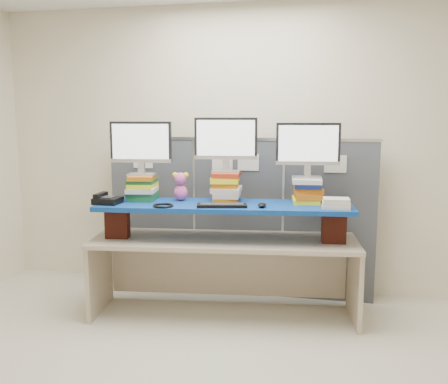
% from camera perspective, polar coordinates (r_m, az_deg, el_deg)
% --- Properties ---
extents(room, '(5.00, 4.00, 2.80)m').
position_cam_1_polar(room, '(3.01, -4.58, 2.19)').
color(room, '#F3E5C8').
rests_on(room, ground).
extents(cubicle_partition, '(2.60, 0.06, 1.53)m').
position_cam_1_polar(cubicle_partition, '(4.82, 1.62, -2.79)').
color(cubicle_partition, '#434750').
rests_on(cubicle_partition, ground).
extents(desk, '(2.33, 0.93, 0.69)m').
position_cam_1_polar(desk, '(4.33, 0.00, -7.14)').
color(desk, '#C0AC92').
rests_on(desk, ground).
extents(brick_pier_left, '(0.21, 0.13, 0.27)m').
position_cam_1_polar(brick_pier_left, '(4.39, -12.09, -3.44)').
color(brick_pier_left, maroon).
rests_on(brick_pier_left, desk).
extents(brick_pier_right, '(0.21, 0.13, 0.27)m').
position_cam_1_polar(brick_pier_right, '(4.23, 12.44, -3.94)').
color(brick_pier_right, maroon).
rests_on(brick_pier_right, desk).
extents(blue_board, '(2.20, 0.80, 0.04)m').
position_cam_1_polar(blue_board, '(4.23, -0.00, -1.60)').
color(blue_board, navy).
rests_on(blue_board, brick_pier_left).
extents(book_stack_left, '(0.28, 0.33, 0.22)m').
position_cam_1_polar(book_stack_left, '(4.46, -9.28, 0.50)').
color(book_stack_left, '#195F2F').
rests_on(book_stack_left, blue_board).
extents(book_stack_center, '(0.28, 0.32, 0.25)m').
position_cam_1_polar(book_stack_center, '(4.33, 0.23, 0.62)').
color(book_stack_center, '#C86812').
rests_on(book_stack_center, blue_board).
extents(book_stack_right, '(0.29, 0.33, 0.21)m').
position_cam_1_polar(book_stack_right, '(4.33, 9.49, 0.22)').
color(book_stack_right, yellow).
rests_on(book_stack_right, blue_board).
extents(monitor_left, '(0.54, 0.18, 0.47)m').
position_cam_1_polar(monitor_left, '(4.41, -9.48, 5.33)').
color(monitor_left, '#ABABB0').
rests_on(monitor_left, book_stack_left).
extents(monitor_center, '(0.54, 0.18, 0.47)m').
position_cam_1_polar(monitor_center, '(4.28, 0.21, 5.80)').
color(monitor_center, '#ABABB0').
rests_on(monitor_center, book_stack_center).
extents(monitor_right, '(0.54, 0.18, 0.47)m').
position_cam_1_polar(monitor_right, '(4.28, 9.57, 5.11)').
color(monitor_right, '#ABABB0').
rests_on(monitor_right, book_stack_right).
extents(keyboard, '(0.43, 0.22, 0.03)m').
position_cam_1_polar(keyboard, '(4.08, -0.23, -1.53)').
color(keyboard, black).
rests_on(keyboard, blue_board).
extents(mouse, '(0.08, 0.13, 0.04)m').
position_cam_1_polar(mouse, '(4.07, 4.37, -1.50)').
color(mouse, black).
rests_on(mouse, blue_board).
extents(desk_phone, '(0.21, 0.19, 0.09)m').
position_cam_1_polar(desk_phone, '(4.34, -13.25, -0.86)').
color(desk_phone, black).
rests_on(desk_phone, blue_board).
extents(headset, '(0.23, 0.23, 0.02)m').
position_cam_1_polar(headset, '(4.12, -6.97, -1.54)').
color(headset, black).
rests_on(headset, blue_board).
extents(plush_toy, '(0.15, 0.11, 0.25)m').
position_cam_1_polar(plush_toy, '(4.38, -4.98, 0.68)').
color(plush_toy, '#DE549F').
rests_on(plush_toy, blue_board).
extents(binder_stack, '(0.23, 0.19, 0.08)m').
position_cam_1_polar(binder_stack, '(4.12, 12.69, -1.28)').
color(binder_stack, beige).
rests_on(binder_stack, blue_board).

